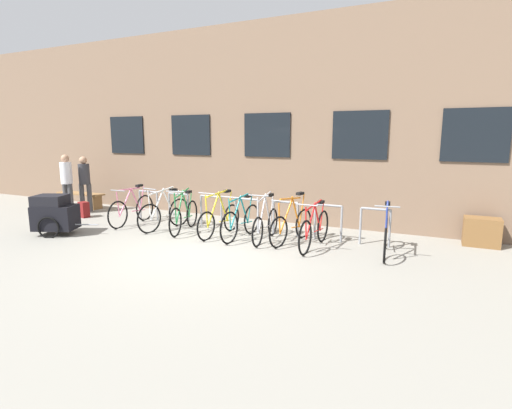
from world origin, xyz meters
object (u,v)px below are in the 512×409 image
(backpack, at_px, (84,210))
(person_browsing, at_px, (67,180))
(bicycle_green, at_px, (184,216))
(bicycle_orange, at_px, (292,225))
(bicycle_white, at_px, (165,213))
(planter_box, at_px, (482,232))
(bicycle_teal, at_px, (241,221))
(bicycle_blue, at_px, (386,235))
(bicycle_yellow, at_px, (219,219))
(wooden_bench, at_px, (81,197))
(bicycle_red, at_px, (315,229))
(bicycle_silver, at_px, (266,224))
(person_by_bench, at_px, (85,180))
(bicycle_pink, at_px, (132,209))
(bike_trailer, at_px, (54,214))

(backpack, bearing_deg, person_browsing, -179.33)
(bicycle_green, relative_size, bicycle_orange, 1.01)
(bicycle_white, xyz_separation_m, planter_box, (6.96, 1.61, -0.09))
(bicycle_teal, relative_size, person_browsing, 0.98)
(bicycle_blue, bearing_deg, bicycle_orange, 178.76)
(bicycle_yellow, relative_size, bicycle_orange, 1.02)
(bicycle_yellow, bearing_deg, bicycle_green, -178.23)
(bicycle_green, xyz_separation_m, wooden_bench, (-4.82, 1.15, -0.02))
(bicycle_red, xyz_separation_m, bicycle_blue, (1.39, 0.14, -0.01))
(bicycle_green, bearing_deg, bicycle_silver, 1.89)
(bicycle_teal, bearing_deg, bicycle_white, -179.31)
(bicycle_teal, relative_size, person_by_bench, 1.02)
(bicycle_white, distance_m, planter_box, 7.14)
(bicycle_silver, bearing_deg, planter_box, 19.59)
(bicycle_green, bearing_deg, bicycle_teal, 0.17)
(bicycle_silver, bearing_deg, bicycle_pink, -179.74)
(bicycle_white, bearing_deg, bicycle_green, 2.13)
(wooden_bench, distance_m, backpack, 1.69)
(bicycle_teal, xyz_separation_m, person_by_bench, (-5.66, 0.73, 0.58))
(bike_trailer, height_order, wooden_bench, bike_trailer)
(bicycle_red, height_order, bike_trailer, bicycle_red)
(bicycle_white, distance_m, bicycle_teal, 2.11)
(backpack, bearing_deg, bicycle_green, 10.17)
(planter_box, bearing_deg, bicycle_blue, -139.99)
(bicycle_white, bearing_deg, person_browsing, 175.70)
(bicycle_blue, bearing_deg, backpack, -179.83)
(person_by_bench, bearing_deg, bicycle_red, -5.77)
(bicycle_red, bearing_deg, person_by_bench, 174.23)
(planter_box, bearing_deg, bicycle_yellow, -163.95)
(bicycle_orange, relative_size, person_by_bench, 0.99)
(bicycle_orange, distance_m, wooden_bench, 7.59)
(bicycle_teal, xyz_separation_m, wooden_bench, (-6.37, 1.15, -0.03))
(planter_box, bearing_deg, bike_trailer, -160.50)
(bicycle_silver, bearing_deg, bicycle_green, -178.11)
(bicycle_yellow, xyz_separation_m, bike_trailer, (-3.49, -1.60, 0.11))
(bike_trailer, bearing_deg, bicycle_orange, 18.41)
(bicycle_green, distance_m, bicycle_orange, 2.71)
(bicycle_green, xyz_separation_m, bicycle_orange, (2.70, 0.17, 0.00))
(bike_trailer, bearing_deg, bicycle_pink, 62.66)
(bicycle_white, distance_m, bicycle_red, 3.83)
(bicycle_red, bearing_deg, backpack, 179.04)
(bicycle_green, xyz_separation_m, bicycle_blue, (4.66, 0.13, -0.01))
(bicycle_yellow, xyz_separation_m, wooden_bench, (-5.80, 1.12, -0.02))
(backpack, bearing_deg, planter_box, 20.41)
(wooden_bench, relative_size, person_browsing, 0.99)
(bicycle_silver, xyz_separation_m, person_browsing, (-6.41, 0.19, 0.63))
(bicycle_teal, bearing_deg, bicycle_yellow, 177.48)
(bicycle_yellow, distance_m, person_browsing, 5.30)
(person_browsing, bearing_deg, wooden_bench, 120.89)
(backpack, bearing_deg, bicycle_white, 9.45)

